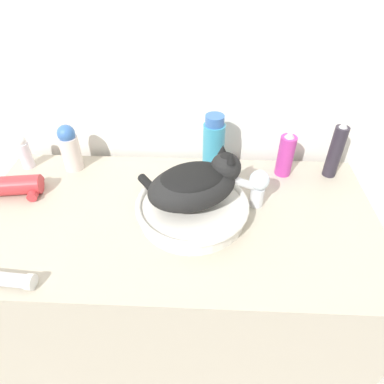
{
  "coord_description": "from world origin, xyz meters",
  "views": [
    {
      "loc": [
        0.09,
        -0.45,
        1.56
      ],
      "look_at": [
        0.05,
        0.3,
        0.94
      ],
      "focal_mm": 32.0,
      "sensor_mm": 36.0,
      "label": 1
    }
  ],
  "objects": [
    {
      "name": "cat",
      "position": [
        0.06,
        0.32,
        0.96
      ],
      "size": [
        0.33,
        0.27,
        0.16
      ],
      "rotation": [
        0.0,
        0.0,
        0.45
      ],
      "color": "black",
      "rests_on": "sink_basin"
    },
    {
      "name": "hairspray_can_black",
      "position": [
        0.53,
        0.55,
        0.93
      ],
      "size": [
        0.05,
        0.05,
        0.21
      ],
      "color": "#28232D",
      "rests_on": "vanity_counter"
    },
    {
      "name": "sink_basin",
      "position": [
        0.05,
        0.32,
        0.87
      ],
      "size": [
        0.34,
        0.34,
        0.06
      ],
      "color": "white",
      "rests_on": "vanity_counter"
    },
    {
      "name": "faucet",
      "position": [
        0.24,
        0.38,
        0.91
      ],
      "size": [
        0.16,
        0.08,
        0.15
      ],
      "rotation": [
        0.0,
        0.0,
        -2.84
      ],
      "color": "silver",
      "rests_on": "vanity_counter"
    },
    {
      "name": "spray_bottle_trigger",
      "position": [
        0.36,
        0.55,
        0.91
      ],
      "size": [
        0.06,
        0.06,
        0.17
      ],
      "color": "#B2338C",
      "rests_on": "vanity_counter"
    },
    {
      "name": "cream_tube",
      "position": [
        -0.4,
        0.05,
        0.85
      ],
      "size": [
        0.16,
        0.05,
        0.04
      ],
      "rotation": [
        0.0,
        0.0,
        -0.07
      ],
      "color": "silver",
      "rests_on": "vanity_counter"
    },
    {
      "name": "wall_back",
      "position": [
        0.0,
        0.69,
        1.2
      ],
      "size": [
        8.0,
        0.05,
        2.4
      ],
      "color": "silver",
      "rests_on": "ground_plane"
    },
    {
      "name": "lotion_bottle_white",
      "position": [
        -0.39,
        0.55,
        0.92
      ],
      "size": [
        0.07,
        0.07,
        0.17
      ],
      "color": "silver",
      "rests_on": "vanity_counter"
    },
    {
      "name": "deodorant_stick",
      "position": [
        -0.56,
        0.55,
        0.9
      ],
      "size": [
        0.04,
        0.04,
        0.13
      ],
      "color": "silver",
      "rests_on": "vanity_counter"
    },
    {
      "name": "hair_dryer",
      "position": [
        -0.52,
        0.4,
        0.86
      ],
      "size": [
        0.17,
        0.11,
        0.06
      ],
      "rotation": [
        0.0,
        0.0,
        3.29
      ],
      "color": "#C63338",
      "rests_on": "vanity_counter"
    },
    {
      "name": "vanity_counter",
      "position": [
        0.0,
        0.32,
        0.42
      ],
      "size": [
        1.24,
        0.63,
        0.83
      ],
      "color": "#B2A893",
      "rests_on": "ground_plane"
    },
    {
      "name": "mouthwash_bottle",
      "position": [
        0.11,
        0.55,
        0.94
      ],
      "size": [
        0.07,
        0.07,
        0.22
      ],
      "color": "teal",
      "rests_on": "vanity_counter"
    }
  ]
}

